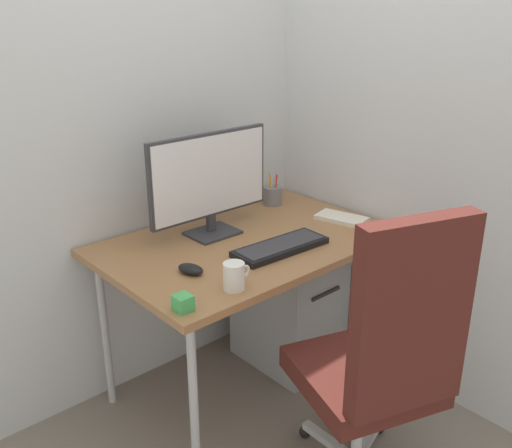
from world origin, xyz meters
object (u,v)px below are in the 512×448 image
mouse (191,269)px  notebook (341,218)px  pen_holder (272,195)px  filing_cabinet (288,300)px  keyboard (280,247)px  desk_clamp_accessory (183,303)px  coffee_mug (234,276)px  monitor (210,179)px  office_chair (383,357)px

mouse → notebook: (0.86, -0.01, -0.01)m
pen_holder → notebook: (0.08, -0.38, -0.04)m
filing_cabinet → keyboard: size_ratio=1.58×
filing_cabinet → mouse: bearing=-167.3°
filing_cabinet → desk_clamp_accessory: (-0.86, -0.36, 0.45)m
coffee_mug → desk_clamp_accessory: coffee_mug is taller
pen_holder → monitor: bearing=-167.1°
monitor → keyboard: size_ratio=1.42×
keyboard → coffee_mug: 0.39m
notebook → desk_clamp_accessory: desk_clamp_accessory is taller
notebook → mouse: bearing=165.7°
filing_cabinet → pen_holder: (0.10, 0.22, 0.47)m
office_chair → pen_holder: bearing=65.3°
filing_cabinet → mouse: size_ratio=6.22×
monitor → desk_clamp_accessory: monitor is taller
pen_holder → notebook: pen_holder is taller
monitor → notebook: bearing=-26.3°
pen_holder → desk_clamp_accessory: size_ratio=3.07×
pen_holder → coffee_mug: (-0.73, -0.58, 0.00)m
coffee_mug → mouse: bearing=101.7°
office_chair → monitor: size_ratio=1.90×
pen_holder → coffee_mug: pen_holder is taller
office_chair → notebook: (0.57, 0.67, 0.16)m
mouse → notebook: size_ratio=0.46×
pen_holder → desk_clamp_accessory: 1.12m
monitor → coffee_mug: size_ratio=5.34×
keyboard → desk_clamp_accessory: bearing=-166.4°
keyboard → notebook: size_ratio=1.83×
monitor → keyboard: bearing=-73.1°
filing_cabinet → notebook: bearing=-41.4°
pen_holder → filing_cabinet: bearing=-113.7°
desk_clamp_accessory → office_chair: bearing=-45.5°
monitor → mouse: size_ratio=5.58×
keyboard → pen_holder: pen_holder is taller
desk_clamp_accessory → notebook: bearing=10.9°
pen_holder → coffee_mug: 0.93m
notebook → coffee_mug: (-0.82, -0.20, 0.04)m
filing_cabinet → mouse: mouse is taller
keyboard → mouse: 0.41m
desk_clamp_accessory → keyboard: bearing=13.6°
mouse → desk_clamp_accessory: (-0.18, -0.21, 0.01)m
keyboard → notebook: (0.45, 0.06, -0.00)m
desk_clamp_accessory → pen_holder: bearing=31.4°
pen_holder → coffee_mug: bearing=-141.6°
office_chair → keyboard: office_chair is taller
notebook → desk_clamp_accessory: size_ratio=4.04×
office_chair → coffee_mug: 0.57m
filing_cabinet → keyboard: (-0.27, -0.22, 0.44)m
filing_cabinet → desk_clamp_accessory: bearing=-157.2°
notebook → monitor: bearing=139.9°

